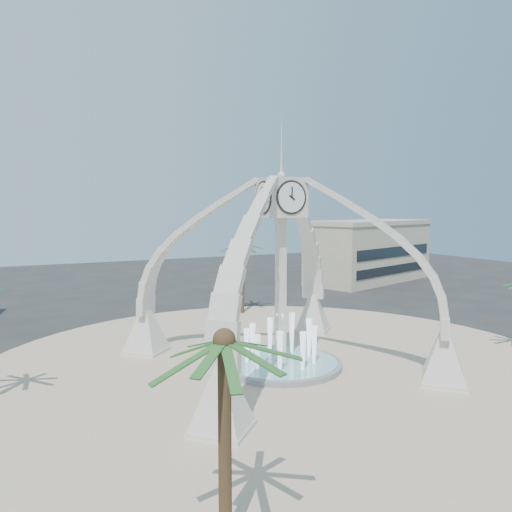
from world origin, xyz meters
name	(u,v)px	position (x,y,z in m)	size (l,w,h in m)	color
ground	(280,367)	(0.00, 0.00, 0.00)	(140.00, 140.00, 0.00)	#282828
plaza	(280,367)	(0.00, 0.00, 0.03)	(40.00, 40.00, 0.06)	#C3AD91
clock_tower	(281,269)	(0.00, 0.00, 6.49)	(17.94, 17.94, 16.30)	silver
fountain	(280,363)	(0.00, 0.00, 0.29)	(8.00, 8.00, 3.62)	gray
building_ne	(369,251)	(30.00, 28.00, 4.31)	(21.87, 14.17, 8.60)	#C4B899
palm_north	(242,244)	(4.78, 16.30, 6.88)	(4.72, 4.72, 7.82)	brown
palm_south	(224,343)	(-10.01, -14.47, 6.45)	(5.54, 5.54, 7.37)	brown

